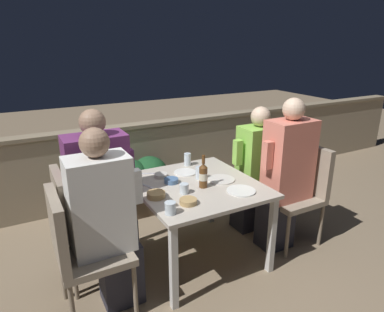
{
  "coord_description": "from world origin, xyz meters",
  "views": [
    {
      "loc": [
        -1.27,
        -2.28,
        1.83
      ],
      "look_at": [
        0.0,
        0.08,
        0.92
      ],
      "focal_mm": 32.0,
      "sensor_mm": 36.0,
      "label": 1
    }
  ],
  "objects": [
    {
      "name": "bowl_2",
      "position": [
        -0.17,
        0.12,
        0.72
      ],
      "size": [
        0.12,
        0.12,
        0.04
      ],
      "color": "#4C709E",
      "rests_on": "dining_table"
    },
    {
      "name": "dining_table",
      "position": [
        0.0,
        0.0,
        0.62
      ],
      "size": [
        0.98,
        1.03,
        0.7
      ],
      "color": "#BCB2A3",
      "rests_on": "ground_plane"
    },
    {
      "name": "glass_cup_3",
      "position": [
        0.14,
        0.43,
        0.76
      ],
      "size": [
        0.06,
        0.06,
        0.12
      ],
      "color": "silver",
      "rests_on": "dining_table"
    },
    {
      "name": "beer_bottle",
      "position": [
        0.02,
        -0.08,
        0.81
      ],
      "size": [
        0.07,
        0.07,
        0.27
      ],
      "color": "brown",
      "rests_on": "dining_table"
    },
    {
      "name": "person_green_blouse",
      "position": [
        0.77,
        0.2,
        0.63
      ],
      "size": [
        0.47,
        0.26,
        1.24
      ],
      "color": "#282833",
      "rests_on": "ground_plane"
    },
    {
      "name": "ground_plane",
      "position": [
        0.0,
        0.0,
        0.0
      ],
      "size": [
        16.0,
        16.0,
        0.0
      ],
      "primitive_type": "plane",
      "color": "#847056"
    },
    {
      "name": "glass_cup_0",
      "position": [
        -0.41,
        -0.37,
        0.74
      ],
      "size": [
        0.08,
        0.08,
        0.09
      ],
      "color": "silver",
      "rests_on": "dining_table"
    },
    {
      "name": "chair_right_near",
      "position": [
        1.0,
        -0.19,
        0.56
      ],
      "size": [
        0.47,
        0.47,
        0.93
      ],
      "color": "gray",
      "rests_on": "ground_plane"
    },
    {
      "name": "parapet_wall",
      "position": [
        0.0,
        1.44,
        0.46
      ],
      "size": [
        9.0,
        0.18,
        0.91
      ],
      "color": "gray",
      "rests_on": "ground_plane"
    },
    {
      "name": "bowl_0",
      "position": [
        -0.2,
        0.27,
        0.72
      ],
      "size": [
        0.11,
        0.11,
        0.03
      ],
      "color": "beige",
      "rests_on": "dining_table"
    },
    {
      "name": "potted_plant",
      "position": [
        1.18,
        0.73,
        0.43
      ],
      "size": [
        0.38,
        0.38,
        0.69
      ],
      "color": "#9E5638",
      "rests_on": "ground_plane"
    },
    {
      "name": "chair_left_near",
      "position": [
        -1.02,
        -0.21,
        0.56
      ],
      "size": [
        0.47,
        0.47,
        0.93
      ],
      "color": "gray",
      "rests_on": "ground_plane"
    },
    {
      "name": "fork_0",
      "position": [
        -0.38,
        0.13,
        0.71
      ],
      "size": [
        0.08,
        0.16,
        0.01
      ],
      "color": "silver",
      "rests_on": "dining_table"
    },
    {
      "name": "planter_hedge",
      "position": [
        -0.22,
        1.05,
        0.35
      ],
      "size": [
        0.83,
        0.47,
        0.62
      ],
      "color": "brown",
      "rests_on": "ground_plane"
    },
    {
      "name": "chair_left_far",
      "position": [
        -0.94,
        0.16,
        0.56
      ],
      "size": [
        0.47,
        0.47,
        0.93
      ],
      "color": "gray",
      "rests_on": "ground_plane"
    },
    {
      "name": "bowl_1",
      "position": [
        -0.23,
        -0.29,
        0.72
      ],
      "size": [
        0.13,
        0.13,
        0.04
      ],
      "color": "tan",
      "rests_on": "dining_table"
    },
    {
      "name": "plate_1",
      "position": [
        0.24,
        -0.3,
        0.71
      ],
      "size": [
        0.23,
        0.23,
        0.01
      ],
      "color": "white",
      "rests_on": "dining_table"
    },
    {
      "name": "plate_2",
      "position": [
        0.22,
        -0.03,
        0.71
      ],
      "size": [
        0.23,
        0.23,
        0.01
      ],
      "color": "silver",
      "rests_on": "dining_table"
    },
    {
      "name": "plate_0",
      "position": [
        0.03,
        0.26,
        0.71
      ],
      "size": [
        0.2,
        0.2,
        0.01
      ],
      "color": "white",
      "rests_on": "dining_table"
    },
    {
      "name": "bowl_3",
      "position": [
        -0.39,
        -0.08,
        0.73
      ],
      "size": [
        0.14,
        0.14,
        0.04
      ],
      "color": "tan",
      "rests_on": "dining_table"
    },
    {
      "name": "chair_right_far",
      "position": [
        0.98,
        0.2,
        0.56
      ],
      "size": [
        0.47,
        0.47,
        0.93
      ],
      "color": "gray",
      "rests_on": "ground_plane"
    },
    {
      "name": "person_purple_stripe",
      "position": [
        -0.73,
        0.16,
        0.69
      ],
      "size": [
        0.51,
        0.26,
        1.37
      ],
      "color": "#282833",
      "rests_on": "ground_plane"
    },
    {
      "name": "person_white_polo",
      "position": [
        -0.81,
        -0.21,
        0.67
      ],
      "size": [
        0.49,
        0.26,
        1.33
      ],
      "color": "#282833",
      "rests_on": "ground_plane"
    },
    {
      "name": "person_coral_top",
      "position": [
        0.8,
        -0.19,
        0.7
      ],
      "size": [
        0.49,
        0.26,
        1.38
      ],
      "color": "#282833",
      "rests_on": "ground_plane"
    },
    {
      "name": "glass_cup_2",
      "position": [
        -0.17,
        -0.12,
        0.74
      ],
      "size": [
        0.07,
        0.07,
        0.08
      ],
      "color": "silver",
      "rests_on": "dining_table"
    },
    {
      "name": "fork_1",
      "position": [
        -0.29,
        0.41,
        0.71
      ],
      "size": [
        0.16,
        0.1,
        0.01
      ],
      "color": "silver",
      "rests_on": "dining_table"
    },
    {
      "name": "glass_cup_1",
      "position": [
        0.08,
        0.08,
        0.76
      ],
      "size": [
        0.08,
        0.08,
        0.11
      ],
      "color": "silver",
      "rests_on": "dining_table"
    }
  ]
}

